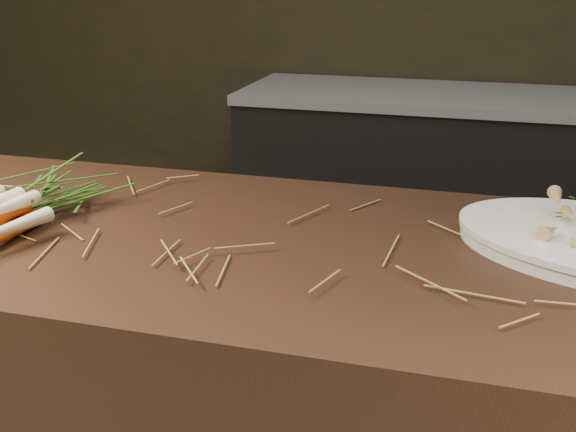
# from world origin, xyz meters

# --- Properties ---
(back_counter) EXTENTS (1.82, 0.62, 0.84)m
(back_counter) POSITION_xyz_m (0.30, 2.18, 0.42)
(back_counter) COLOR black
(back_counter) RESTS_ON ground
(straw_bedding) EXTENTS (1.40, 0.60, 0.02)m
(straw_bedding) POSITION_xyz_m (0.00, 0.30, 0.91)
(straw_bedding) COLOR olive
(straw_bedding) RESTS_ON main_counter
(root_veg_bunch) EXTENTS (0.17, 0.46, 0.08)m
(root_veg_bunch) POSITION_xyz_m (-0.38, 0.25, 0.94)
(root_veg_bunch) COLOR #E55514
(root_veg_bunch) RESTS_ON main_counter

